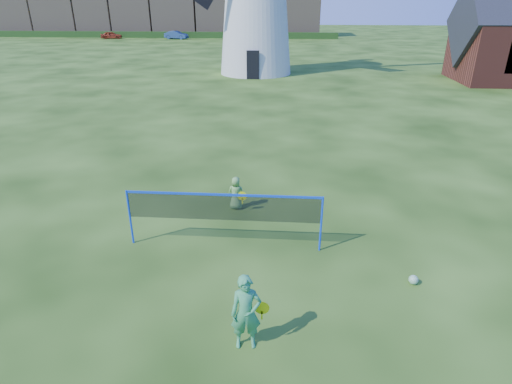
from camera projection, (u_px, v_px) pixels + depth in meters
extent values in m
plane|color=black|center=(247.00, 252.00, 10.95)|extent=(220.00, 220.00, 0.00)
cube|color=black|center=(253.00, 65.00, 34.25)|extent=(1.03, 0.12, 2.27)
cube|color=black|center=(253.00, 11.00, 33.14)|extent=(0.72, 0.12, 0.93)
cylinder|color=blue|center=(130.00, 217.00, 11.05)|extent=(0.05, 0.05, 1.55)
cylinder|color=blue|center=(321.00, 224.00, 10.71)|extent=(0.05, 0.05, 1.55)
cube|color=black|center=(224.00, 208.00, 10.72)|extent=(5.00, 0.02, 0.70)
cube|color=blue|center=(223.00, 195.00, 10.57)|extent=(5.00, 0.02, 0.06)
imported|color=#3D9A5C|center=(246.00, 313.00, 7.68)|extent=(0.61, 0.45, 1.55)
cylinder|color=#F0F60C|center=(262.00, 308.00, 7.83)|extent=(0.28, 0.02, 0.28)
cube|color=#F0F60C|center=(262.00, 315.00, 7.90)|extent=(0.03, 0.02, 0.20)
imported|color=#68A54F|center=(236.00, 193.00, 13.03)|extent=(0.54, 0.37, 1.05)
cylinder|color=#F0F60C|center=(242.00, 196.00, 12.81)|extent=(0.28, 0.02, 0.28)
cube|color=#F0F60C|center=(242.00, 201.00, 12.88)|extent=(0.03, 0.02, 0.20)
sphere|color=green|center=(413.00, 280.00, 9.68)|extent=(0.22, 0.22, 0.22)
cube|color=#8A765C|center=(24.00, 15.00, 78.08)|extent=(6.79, 8.00, 6.87)
cube|color=#8A765C|center=(63.00, 16.00, 77.67)|extent=(7.64, 8.00, 6.39)
cube|color=#8A765C|center=(101.00, 16.00, 77.15)|extent=(6.21, 8.00, 6.52)
cube|color=#8A765C|center=(137.00, 14.00, 76.53)|extent=(6.97, 8.00, 7.23)
cube|color=#8A765C|center=(178.00, 14.00, 76.05)|extent=(7.56, 8.00, 7.07)
cube|color=#8A765C|center=(217.00, 14.00, 75.51)|extent=(6.34, 8.00, 7.25)
cube|color=#8A765C|center=(256.00, 15.00, 75.08)|extent=(7.09, 8.00, 7.02)
cube|color=#8A765C|center=(298.00, 15.00, 74.57)|extent=(7.32, 8.00, 7.04)
cube|color=#193814|center=(156.00, 35.00, 72.05)|extent=(62.00, 0.80, 1.00)
imported|color=#9B331C|center=(111.00, 35.00, 69.99)|extent=(3.67, 2.29, 1.17)
imported|color=navy|center=(176.00, 35.00, 69.69)|extent=(4.07, 2.02, 1.28)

